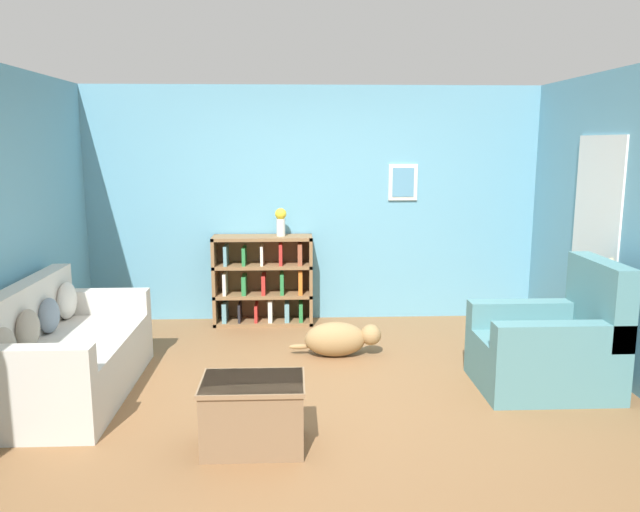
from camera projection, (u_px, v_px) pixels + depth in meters
name	position (u px, v px, depth m)	size (l,w,h in m)	color
ground_plane	(322.00, 393.00, 5.01)	(14.00, 14.00, 0.00)	brown
wall_back	(313.00, 204.00, 6.99)	(5.60, 0.13, 2.60)	#609EB7
couch	(64.00, 355.00, 4.93)	(0.87, 1.76, 0.90)	beige
bookshelf	(264.00, 281.00, 6.89)	(1.09, 0.35, 0.98)	olive
recliner_chair	(552.00, 346.00, 5.06)	(1.05, 0.84, 1.06)	slate
coffee_table	(253.00, 412.00, 4.09)	(0.68, 0.48, 0.46)	#846647
dog	(339.00, 339.00, 5.86)	(0.87, 0.29, 0.33)	#9E7A4C
vase	(281.00, 220.00, 6.76)	(0.12, 0.12, 0.30)	silver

